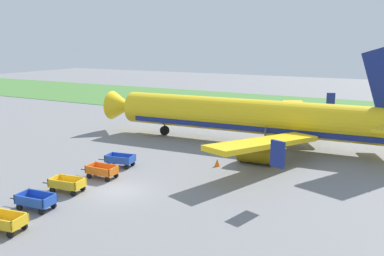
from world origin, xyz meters
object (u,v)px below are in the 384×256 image
at_px(baggage_cart_nearest, 4,222).
at_px(baggage_cart_third_in_row, 67,184).
at_px(airplane, 258,118).
at_px(baggage_cart_far_end, 120,160).
at_px(baggage_cart_fourth_in_row, 102,171).
at_px(baggage_cart_second_in_row, 36,201).
at_px(traffic_cone_near_plane, 217,163).

bearing_deg(baggage_cart_nearest, baggage_cart_third_in_row, 102.68).
relative_size(airplane, baggage_cart_far_end, 10.40).
bearing_deg(baggage_cart_fourth_in_row, baggage_cart_nearest, -82.89).
distance_m(baggage_cart_nearest, baggage_cart_second_in_row, 3.32).
bearing_deg(baggage_cart_fourth_in_row, baggage_cart_third_in_row, -93.00).
bearing_deg(baggage_cart_fourth_in_row, baggage_cart_far_end, 102.26).
height_order(baggage_cart_nearest, baggage_cart_far_end, same).
distance_m(baggage_cart_third_in_row, baggage_cart_fourth_in_row, 3.71).
bearing_deg(baggage_cart_second_in_row, baggage_cart_third_in_row, 99.00).
height_order(baggage_cart_nearest, baggage_cart_second_in_row, same).
bearing_deg(baggage_cart_third_in_row, baggage_cart_second_in_row, -81.00).
bearing_deg(baggage_cart_far_end, baggage_cart_second_in_row, -84.20).
bearing_deg(baggage_cart_far_end, baggage_cart_third_in_row, -85.76).
relative_size(baggage_cart_second_in_row, baggage_cart_far_end, 1.00).
distance_m(baggage_cart_second_in_row, baggage_cart_far_end, 10.41).
bearing_deg(baggage_cart_nearest, baggage_cart_fourth_in_row, 97.11).
bearing_deg(baggage_cart_far_end, airplane, 57.96).
xyz_separation_m(baggage_cart_third_in_row, baggage_cart_far_end, (-0.52, 6.99, 0.00)).
bearing_deg(baggage_cart_second_in_row, traffic_cone_near_plane, 65.35).
bearing_deg(baggage_cart_nearest, traffic_cone_near_plane, 72.08).
height_order(airplane, baggage_cart_nearest, airplane).
height_order(baggage_cart_nearest, baggage_cart_third_in_row, same).
distance_m(airplane, baggage_cart_fourth_in_row, 18.38).
xyz_separation_m(airplane, baggage_cart_fourth_in_row, (-7.60, -16.55, -2.45)).
bearing_deg(traffic_cone_near_plane, baggage_cart_nearest, -107.92).
distance_m(baggage_cart_fourth_in_row, traffic_cone_near_plane, 10.24).
relative_size(airplane, baggage_cart_nearest, 10.39).
xyz_separation_m(baggage_cart_far_end, traffic_cone_near_plane, (7.72, 4.18, -0.26)).
height_order(baggage_cart_second_in_row, baggage_cart_far_end, same).
height_order(airplane, baggage_cart_far_end, airplane).
xyz_separation_m(baggage_cart_nearest, baggage_cart_third_in_row, (-1.47, 6.55, 0.00)).
xyz_separation_m(baggage_cart_nearest, traffic_cone_near_plane, (5.73, 17.72, -0.26)).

